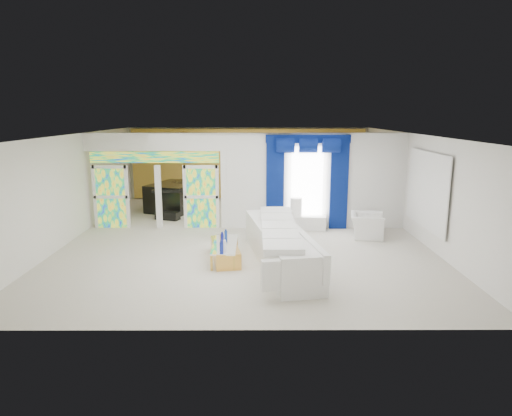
{
  "coord_description": "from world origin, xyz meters",
  "views": [
    {
      "loc": [
        0.26,
        -13.05,
        3.6
      ],
      "look_at": [
        0.3,
        -1.2,
        1.1
      ],
      "focal_mm": 31.73,
      "sensor_mm": 36.0,
      "label": 1
    }
  ],
  "objects_px": {
    "white_sofa": "(280,246)",
    "console_table": "(305,223)",
    "coffee_table": "(225,252)",
    "grand_piano": "(175,197)",
    "armchair": "(367,225)"
  },
  "relations": [
    {
      "from": "coffee_table",
      "to": "console_table",
      "type": "distance_m",
      "value": 3.79
    },
    {
      "from": "coffee_table",
      "to": "grand_piano",
      "type": "xyz_separation_m",
      "value": [
        -2.26,
        5.92,
        0.31
      ]
    },
    {
      "from": "armchair",
      "to": "console_table",
      "type": "bearing_deg",
      "value": 74.27
    },
    {
      "from": "console_table",
      "to": "armchair",
      "type": "relative_size",
      "value": 1.21
    },
    {
      "from": "white_sofa",
      "to": "coffee_table",
      "type": "height_order",
      "value": "white_sofa"
    },
    {
      "from": "console_table",
      "to": "armchair",
      "type": "height_order",
      "value": "armchair"
    },
    {
      "from": "armchair",
      "to": "coffee_table",
      "type": "bearing_deg",
      "value": 129.15
    },
    {
      "from": "white_sofa",
      "to": "grand_piano",
      "type": "bearing_deg",
      "value": 110.45
    },
    {
      "from": "white_sofa",
      "to": "grand_piano",
      "type": "relative_size",
      "value": 2.26
    },
    {
      "from": "coffee_table",
      "to": "console_table",
      "type": "relative_size",
      "value": 1.37
    },
    {
      "from": "white_sofa",
      "to": "console_table",
      "type": "bearing_deg",
      "value": 63.59
    },
    {
      "from": "white_sofa",
      "to": "grand_piano",
      "type": "xyz_separation_m",
      "value": [
        -3.61,
        6.22,
        0.07
      ]
    },
    {
      "from": "armchair",
      "to": "white_sofa",
      "type": "bearing_deg",
      "value": 143.36
    },
    {
      "from": "coffee_table",
      "to": "console_table",
      "type": "xyz_separation_m",
      "value": [
        2.34,
        2.98,
        0.02
      ]
    },
    {
      "from": "white_sofa",
      "to": "console_table",
      "type": "height_order",
      "value": "white_sofa"
    }
  ]
}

